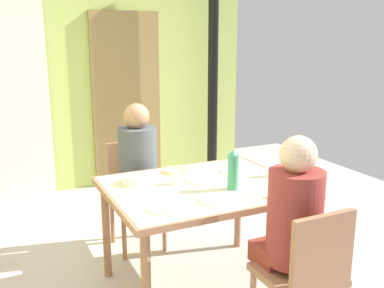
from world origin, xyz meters
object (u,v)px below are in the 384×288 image
person_far_diner (138,159)px  serving_bowl_center (135,179)px  dining_table (202,196)px  person_near_diner (293,214)px  chair_far_diner (134,188)px  water_bottle_green_near (233,171)px  chair_near_diner (306,273)px

person_far_diner → serving_bowl_center: size_ratio=4.53×
dining_table → person_near_diner: (0.20, -0.71, 0.10)m
person_near_diner → serving_bowl_center: person_near_diner is taller
person_far_diner → serving_bowl_center: 0.52m
chair_far_diner → water_bottle_green_near: size_ratio=3.28×
water_bottle_green_near → serving_bowl_center: 0.67m
chair_near_diner → person_near_diner: size_ratio=1.13×
water_bottle_green_near → dining_table: bearing=134.5°
chair_far_diner → person_far_diner: 0.31m
chair_near_diner → water_bottle_green_near: bearing=94.0°
dining_table → water_bottle_green_near: 0.29m
person_far_diner → water_bottle_green_near: 0.94m
person_near_diner → serving_bowl_center: 1.11m
chair_near_diner → person_near_diner: (-0.00, 0.14, 0.28)m
dining_table → chair_near_diner: chair_near_diner is taller
dining_table → person_far_diner: size_ratio=1.62×
chair_near_diner → person_far_diner: person_far_diner is taller
water_bottle_green_near → person_near_diner: bearing=-85.0°
chair_far_diner → serving_bowl_center: 0.71m
chair_far_diner → person_near_diner: person_near_diner is taller
person_far_diner → person_near_diner: bearing=105.7°
chair_near_diner → water_bottle_green_near: size_ratio=3.28×
chair_near_diner → serving_bowl_center: size_ratio=5.12×
chair_far_diner → water_bottle_green_near: bearing=109.3°
chair_near_diner → serving_bowl_center: 1.26m
chair_near_diner → person_near_diner: bearing=90.0°
person_far_diner → serving_bowl_center: bearing=68.5°
chair_near_diner → serving_bowl_center: chair_near_diner is taller
dining_table → person_near_diner: size_ratio=1.62×
chair_far_diner → water_bottle_green_near: 1.13m
chair_far_diner → water_bottle_green_near: water_bottle_green_near is taller
serving_bowl_center → person_near_diner: bearing=-58.0°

